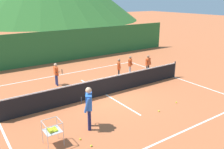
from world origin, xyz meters
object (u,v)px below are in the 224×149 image
instructor (89,104)px  student_1 (119,67)px  tennis_net (106,86)px  tennis_ball_2 (80,139)px  tennis_ball_4 (176,102)px  tennis_ball_5 (91,146)px  student_2 (130,64)px  ball_cart (52,130)px  student_0 (56,72)px  student_3 (148,63)px  tennis_ball_1 (159,111)px

instructor → student_1: bearing=43.3°
tennis_net → student_1: 2.76m
instructor → tennis_ball_2: size_ratio=25.25×
tennis_ball_4 → tennis_ball_5: 5.28m
tennis_ball_5 → student_2: bearing=42.4°
ball_cart → tennis_ball_4: (6.26, -0.07, -0.55)m
student_0 → student_3: student_0 is taller
student_1 → tennis_ball_2: size_ratio=19.20×
tennis_ball_4 → tennis_ball_5: same height
student_3 → student_2: bearing=154.3°
instructor → student_1: instructor is taller
tennis_net → tennis_ball_4: (2.28, -2.82, -0.47)m
student_1 → student_0: bearing=163.7°
tennis_net → tennis_ball_1: bearing=-73.3°
student_3 → tennis_ball_4: bearing=-115.2°
student_3 → tennis_ball_2: bearing=-148.6°
tennis_ball_4 → student_1: bearing=92.1°
tennis_net → instructor: (-2.37, -2.47, 0.53)m
tennis_net → instructor: size_ratio=6.19×
student_3 → tennis_ball_1: bearing=-127.1°
ball_cart → tennis_ball_5: 1.46m
tennis_net → tennis_ball_4: 3.66m
student_3 → tennis_ball_5: bearing=-144.9°
tennis_ball_2 → instructor: bearing=38.7°
tennis_ball_2 → tennis_ball_4: 5.35m
student_1 → tennis_ball_1: (-1.20, -4.77, -0.75)m
tennis_net → tennis_ball_1: size_ratio=156.32×
student_0 → tennis_ball_2: 6.09m
student_0 → tennis_ball_4: bearing=-55.6°
ball_cart → tennis_ball_2: 1.11m
tennis_net → tennis_ball_2: bearing=-135.3°
tennis_ball_5 → tennis_ball_1: bearing=8.7°
instructor → tennis_ball_4: 4.77m
ball_cart → student_1: bearing=36.5°
instructor → ball_cart: instructor is taller
instructor → student_1: size_ratio=1.32×
student_3 → tennis_ball_4: size_ratio=18.89×
tennis_ball_1 → tennis_ball_4: size_ratio=1.00×
student_0 → tennis_ball_4: (3.87, -5.66, -0.77)m
student_0 → tennis_ball_1: 6.41m
ball_cart → student_2: bearing=33.5°
instructor → tennis_ball_1: bearing=-9.5°
instructor → tennis_ball_1: (3.28, -0.55, -1.00)m
student_0 → tennis_ball_4: student_0 is taller
student_0 → student_1: size_ratio=1.03×
student_2 → tennis_ball_5: bearing=-137.6°
student_1 → student_3: (2.20, -0.28, -0.01)m
instructor → student_0: size_ratio=1.28×
student_2 → student_3: (1.10, -0.53, 0.01)m
tennis_ball_4 → instructor: bearing=175.7°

